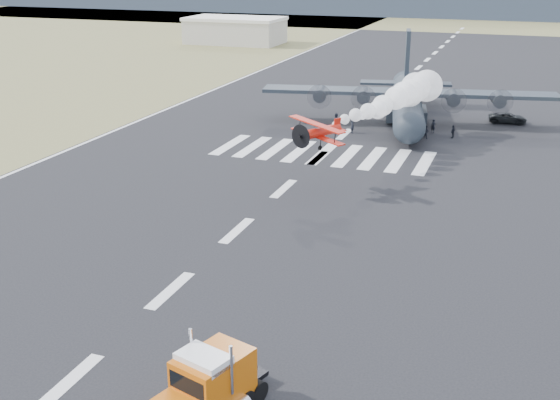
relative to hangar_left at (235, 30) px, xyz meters
The scene contains 17 objects.
ground 154.08m from the hangar_left, 70.27° to the right, with size 500.00×500.00×0.00m, color black.
scrub_far 99.70m from the hangar_left, 58.54° to the left, with size 500.00×80.00×0.00m, color olive.
runway_markings 99.70m from the hangar_left, 58.54° to the right, with size 60.00×260.00×0.01m, color silver, non-canonical shape.
hangar_left is the anchor object (origin of this frame).
semi_truck 157.33m from the hangar_left, 67.34° to the right, with size 4.76×8.55×3.77m.
aerobatic_biplane 121.90m from the hangar_left, 62.92° to the right, with size 6.53×6.00×2.77m.
smoke_trail 105.24m from the hangar_left, 54.99° to the right, with size 7.75×26.92×4.08m.
transport_aircraft 94.83m from the hangar_left, 52.10° to the right, with size 39.83×32.62×11.54m.
support_vehicle 101.06m from the hangar_left, 44.69° to the right, with size 2.39×5.18×1.44m, color black.
crew_a 101.88m from the hangar_left, 51.93° to the right, with size 0.65×0.53×1.78m, color black.
crew_b 104.31m from the hangar_left, 54.42° to the right, with size 0.87×0.54×1.79m, color black.
crew_c 102.22m from the hangar_left, 53.21° to the right, with size 1.06×0.49×1.64m, color black.
crew_d 105.31m from the hangar_left, 51.44° to the right, with size 1.00×0.51×1.71m, color black.
crew_e 94.63m from the hangar_left, 58.36° to the right, with size 0.82×0.50×1.68m, color black.
crew_f 98.03m from the hangar_left, 53.67° to the right, with size 1.68×0.54×1.81m, color black.
crew_g 99.29m from the hangar_left, 57.87° to the right, with size 0.64×0.53×1.76m, color black.
crew_h 104.39m from the hangar_left, 53.31° to the right, with size 0.82×0.51×1.69m, color black.
Camera 1 is at (22.36, -27.31, 22.54)m, focal length 45.00 mm.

